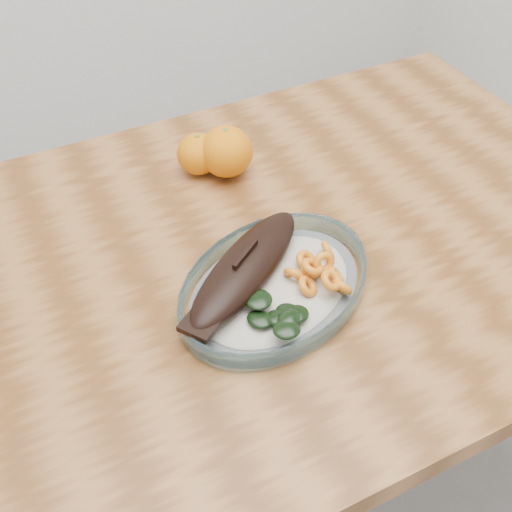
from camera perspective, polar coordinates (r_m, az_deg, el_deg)
name	(u,v)px	position (r m, az deg, el deg)	size (l,w,h in m)	color
ground	(268,478)	(1.58, 1.09, -19.12)	(3.00, 3.00, 0.00)	slate
dining_table	(273,287)	(1.05, 1.56, -2.80)	(1.20, 0.80, 0.75)	brown
plated_meal	(273,283)	(0.89, 1.56, -2.43)	(0.72, 0.72, 0.08)	white
orange_left	(226,152)	(1.09, -2.66, 9.25)	(0.09, 0.09, 0.09)	#E16504
orange_right	(198,154)	(1.10, -5.14, 9.03)	(0.07, 0.07, 0.07)	#E16504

